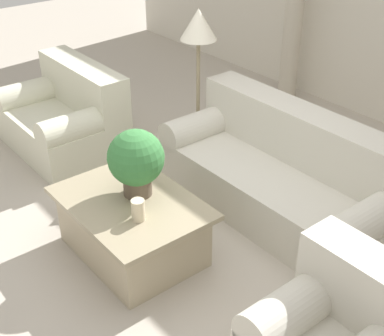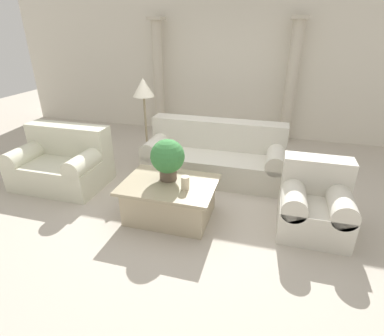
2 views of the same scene
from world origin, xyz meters
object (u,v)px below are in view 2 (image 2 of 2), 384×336
(sofa_long, at_px, (215,155))
(floor_lamp, at_px, (144,93))
(coffee_table, at_px, (170,199))
(loveseat, at_px, (63,162))
(potted_plant, at_px, (168,158))
(armchair, at_px, (314,202))

(sofa_long, height_order, floor_lamp, floor_lamp)
(coffee_table, relative_size, floor_lamp, 0.77)
(loveseat, distance_m, potted_plant, 1.89)
(loveseat, height_order, potted_plant, potted_plant)
(potted_plant, height_order, armchair, potted_plant)
(loveseat, bearing_deg, coffee_table, -13.17)
(coffee_table, bearing_deg, sofa_long, 77.55)
(floor_lamp, bearing_deg, sofa_long, -2.38)
(floor_lamp, distance_m, armchair, 2.96)
(coffee_table, bearing_deg, floor_lamp, 123.06)
(coffee_table, xyz_separation_m, floor_lamp, (-0.89, 1.37, 1.00))
(loveseat, relative_size, floor_lamp, 0.88)
(potted_plant, distance_m, armchair, 1.79)
(potted_plant, bearing_deg, floor_lamp, 123.60)
(potted_plant, bearing_deg, armchair, 4.70)
(loveseat, bearing_deg, sofa_long, 22.30)
(sofa_long, relative_size, floor_lamp, 1.46)
(sofa_long, relative_size, armchair, 2.62)
(floor_lamp, relative_size, armchair, 1.80)
(potted_plant, bearing_deg, sofa_long, 74.56)
(armchair, bearing_deg, floor_lamp, 156.43)
(sofa_long, height_order, coffee_table, sofa_long)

